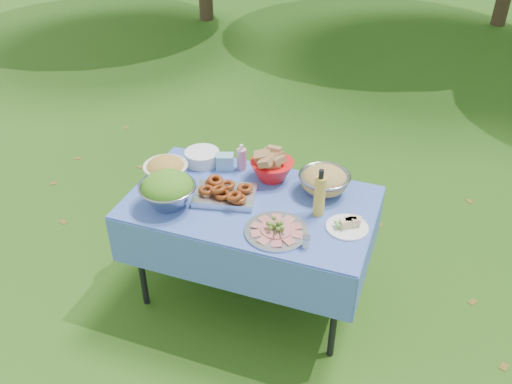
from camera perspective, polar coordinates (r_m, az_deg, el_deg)
ground at (r=3.72m, az=-0.50°, el=-10.54°), size 80.00×80.00×0.00m
picnic_table at (r=3.46m, az=-0.53°, el=-6.08°), size 1.46×0.86×0.76m
salad_bowl at (r=3.18m, az=-9.30°, el=0.22°), size 0.42×0.42×0.22m
pasta_bowl_white at (r=3.44m, az=-9.49°, el=2.43°), size 0.30×0.30×0.15m
plate_stack at (r=3.59m, az=-5.69°, el=3.69°), size 0.27×0.27×0.08m
wipes_box at (r=3.51m, az=-3.29°, el=3.20°), size 0.13×0.11×0.10m
sanitizer_bottle at (r=3.49m, az=-1.52°, el=3.72°), size 0.07×0.07×0.18m
bread_bowl at (r=3.39m, az=1.69°, el=2.79°), size 0.30×0.30×0.18m
pasta_bowl_steel at (r=3.29m, az=7.21°, el=1.25°), size 0.37×0.37×0.17m
fried_tray at (r=3.23m, az=-3.27°, el=-0.06°), size 0.41×0.32×0.08m
charcuterie_platter at (r=2.97m, az=2.18°, el=-3.62°), size 0.42×0.42×0.08m
oil_bottle at (r=3.06m, az=6.74°, el=-0.06°), size 0.07×0.07×0.30m
cheese_plate at (r=3.04m, az=9.61°, el=-3.27°), size 0.30×0.30×0.07m
shaker at (r=2.89m, az=5.32°, el=-5.25°), size 0.06×0.06×0.07m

